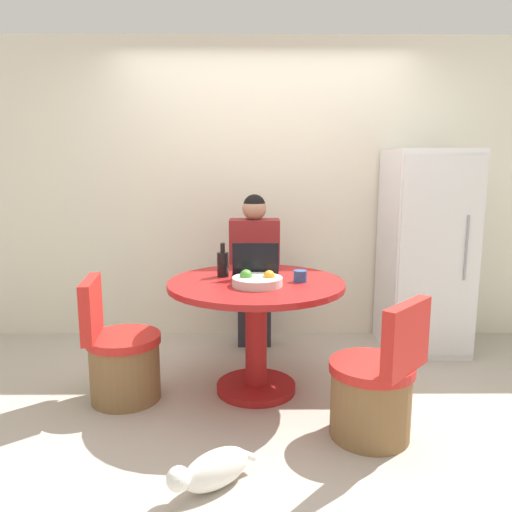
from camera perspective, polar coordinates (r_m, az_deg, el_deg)
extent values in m
plane|color=#B2A899|center=(3.40, 1.47, -16.26)|extent=(12.00, 12.00, 0.00)
cube|color=silver|center=(4.43, 0.99, 7.41)|extent=(7.00, 0.06, 2.60)
cube|color=white|center=(4.35, 18.73, 0.51)|extent=(0.64, 0.65, 1.65)
cube|color=silver|center=(4.04, 20.24, -0.28)|extent=(0.62, 0.01, 1.55)
cylinder|color=gray|center=(4.09, 22.91, 0.83)|extent=(0.02, 0.02, 0.50)
cylinder|color=maroon|center=(3.54, 0.01, -14.74)|extent=(0.54, 0.54, 0.05)
cylinder|color=maroon|center=(3.40, 0.01, -9.14)|extent=(0.14, 0.14, 0.68)
cylinder|color=maroon|center=(3.30, 0.01, -3.22)|extent=(1.17, 1.17, 0.04)
cylinder|color=brown|center=(3.47, -14.72, -12.61)|extent=(0.45, 0.45, 0.38)
cylinder|color=red|center=(3.39, -14.89, -9.17)|extent=(0.48, 0.48, 0.06)
cube|color=red|center=(3.35, -18.32, -5.68)|extent=(0.13, 0.43, 0.38)
cylinder|color=brown|center=(3.01, 12.94, -16.15)|extent=(0.45, 0.45, 0.38)
cylinder|color=red|center=(2.92, 13.11, -12.28)|extent=(0.48, 0.48, 0.06)
cube|color=red|center=(2.77, 16.80, -8.96)|extent=(0.34, 0.37, 0.38)
cube|color=#2D2D38|center=(4.31, -0.19, -7.30)|extent=(0.28, 0.16, 0.44)
cube|color=#2D2D38|center=(4.17, -0.19, -3.75)|extent=(0.32, 0.36, 0.14)
cube|color=maroon|center=(4.03, -0.19, 0.53)|extent=(0.40, 0.22, 0.52)
sphere|color=tan|center=(3.99, -0.19, 5.45)|extent=(0.19, 0.19, 0.19)
sphere|color=black|center=(3.98, -0.19, 5.80)|extent=(0.18, 0.18, 0.18)
cube|color=#B7B7BC|center=(3.46, -0.06, -2.10)|extent=(0.31, 0.22, 0.02)
cube|color=black|center=(3.32, -0.05, -0.44)|extent=(0.31, 0.01, 0.23)
cylinder|color=beige|center=(3.16, 0.15, -2.93)|extent=(0.32, 0.32, 0.05)
sphere|color=orange|center=(3.16, 1.44, -2.32)|extent=(0.08, 0.08, 0.08)
sphere|color=#4C9333|center=(3.16, -1.14, -2.28)|extent=(0.08, 0.08, 0.08)
cylinder|color=#2D4C84|center=(3.28, 5.07, -2.30)|extent=(0.09, 0.09, 0.08)
cylinder|color=black|center=(3.42, -3.81, -0.97)|extent=(0.08, 0.08, 0.17)
cylinder|color=black|center=(3.40, -3.83, 0.95)|extent=(0.03, 0.03, 0.07)
ellipsoid|color=white|center=(2.59, -4.58, -23.11)|extent=(0.37, 0.33, 0.19)
sphere|color=white|center=(2.49, -8.85, -23.86)|extent=(0.11, 0.11, 0.11)
cylinder|color=white|center=(2.66, -1.46, -21.66)|extent=(0.14, 0.12, 0.12)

